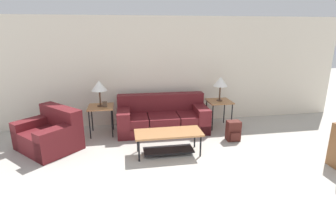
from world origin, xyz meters
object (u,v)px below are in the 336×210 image
at_px(armchair, 50,135).
at_px(table_lamp_left, 99,86).
at_px(side_table_left, 101,109).
at_px(couch, 162,118).
at_px(backpack, 233,131).
at_px(side_table_right, 219,103).
at_px(coffee_table, 168,138).
at_px(table_lamp_right, 220,82).

relative_size(armchair, table_lamp_left, 2.47).
relative_size(side_table_left, table_lamp_left, 1.14).
relative_size(couch, backpack, 4.81).
bearing_deg(armchair, table_lamp_left, 31.35).
distance_m(couch, backpack, 1.63).
distance_m(side_table_right, backpack, 0.92).
xyz_separation_m(coffee_table, side_table_left, (-1.31, 1.23, 0.26)).
height_order(coffee_table, side_table_left, side_table_left).
bearing_deg(armchair, coffee_table, -16.00).
bearing_deg(side_table_right, backpack, -88.26).
relative_size(armchair, side_table_left, 2.17).
bearing_deg(table_lamp_right, couch, -179.80).
height_order(table_lamp_right, backpack, table_lamp_right).
bearing_deg(armchair, side_table_right, 8.93).
xyz_separation_m(coffee_table, table_lamp_left, (-1.31, 1.23, 0.78)).
xyz_separation_m(table_lamp_left, backpack, (2.78, -0.83, -0.90)).
distance_m(coffee_table, side_table_left, 1.82).
relative_size(side_table_left, backpack, 1.53).
height_order(coffee_table, table_lamp_left, table_lamp_left).
relative_size(table_lamp_left, table_lamp_right, 1.00).
distance_m(couch, table_lamp_left, 1.60).
distance_m(couch, coffee_table, 1.23).
bearing_deg(coffee_table, armchair, 164.00).
height_order(armchair, side_table_left, armchair).
xyz_separation_m(couch, backpack, (1.40, -0.83, -0.09)).
distance_m(armchair, table_lamp_left, 1.39).
bearing_deg(table_lamp_left, couch, -0.20).
bearing_deg(backpack, side_table_left, 163.30).
xyz_separation_m(side_table_left, table_lamp_left, (0.00, 0.00, 0.52)).
bearing_deg(table_lamp_right, armchair, -171.07).
height_order(side_table_left, backpack, side_table_left).
relative_size(couch, coffee_table, 1.64).
distance_m(side_table_right, table_lamp_left, 2.80).
bearing_deg(table_lamp_right, coffee_table, -139.59).
bearing_deg(side_table_left, coffee_table, -43.31).
distance_m(table_lamp_right, backpack, 1.23).
bearing_deg(armchair, table_lamp_right, 8.93).
bearing_deg(table_lamp_left, backpack, -16.70).
distance_m(couch, table_lamp_right, 1.60).
distance_m(side_table_left, backpack, 2.93).
bearing_deg(table_lamp_right, side_table_right, -90.00).
distance_m(side_table_left, side_table_right, 2.76).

